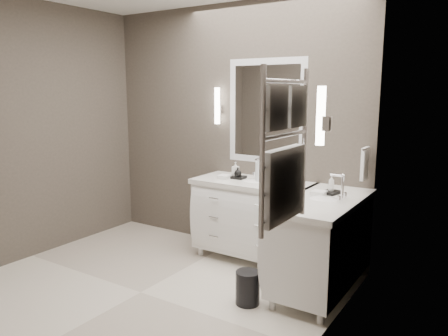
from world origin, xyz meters
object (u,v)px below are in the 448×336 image
Objects in this scene: vanity_right at (322,239)px; waste_bin at (248,288)px; towel_ladder at (284,158)px; vanity_back at (253,215)px.

vanity_right reaches higher than waste_bin.
waste_bin is at bearing -127.13° from vanity_right.
waste_bin is (-0.43, -0.56, -0.34)m from vanity_right.
towel_ladder is at bearing -48.64° from waste_bin.
vanity_right is at bearing -20.38° from vanity_back.
vanity_back is 1.38× the size of towel_ladder.
waste_bin is at bearing -63.08° from vanity_back.
vanity_back is at bearing 116.92° from waste_bin.
waste_bin is (-0.65, 0.74, -1.25)m from towel_ladder.
towel_ladder is at bearing -80.16° from vanity_right.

